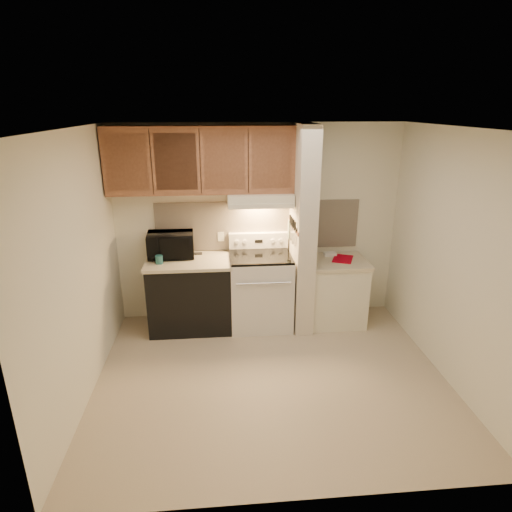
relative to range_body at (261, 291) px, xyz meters
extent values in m
plane|color=#C3B094|center=(0.00, -1.16, -0.46)|extent=(3.60, 3.60, 0.00)
plane|color=white|center=(0.00, -1.16, 2.04)|extent=(3.60, 3.60, 0.00)
cube|color=white|center=(0.00, 0.34, 0.79)|extent=(3.60, 2.50, 0.02)
cube|color=white|center=(-1.80, -1.16, 0.79)|extent=(0.02, 3.00, 2.50)
cube|color=white|center=(1.80, -1.16, 0.79)|extent=(0.02, 3.00, 2.50)
cube|color=beige|center=(0.00, 0.33, 0.78)|extent=(2.60, 0.02, 0.63)
cube|color=silver|center=(0.00, 0.00, 0.00)|extent=(0.76, 0.65, 0.92)
cube|color=black|center=(0.00, -0.32, 0.04)|extent=(0.50, 0.01, 0.30)
cylinder|color=silver|center=(0.00, -0.35, 0.26)|extent=(0.65, 0.02, 0.02)
cube|color=black|center=(0.00, 0.00, 0.48)|extent=(0.74, 0.64, 0.03)
cube|color=silver|center=(0.00, 0.28, 0.59)|extent=(0.76, 0.08, 0.20)
cube|color=black|center=(0.00, 0.24, 0.59)|extent=(0.10, 0.01, 0.04)
cylinder|color=silver|center=(-0.28, 0.24, 0.59)|extent=(0.05, 0.02, 0.05)
cylinder|color=silver|center=(-0.18, 0.24, 0.59)|extent=(0.05, 0.02, 0.05)
cylinder|color=silver|center=(0.18, 0.24, 0.59)|extent=(0.05, 0.02, 0.05)
cylinder|color=silver|center=(0.28, 0.24, 0.59)|extent=(0.05, 0.02, 0.05)
cube|color=black|center=(-0.88, 0.01, -0.03)|extent=(1.00, 0.63, 0.87)
cube|color=beige|center=(-0.88, 0.01, 0.43)|extent=(1.04, 0.67, 0.04)
cube|color=black|center=(-0.83, 0.21, 0.46)|extent=(0.21, 0.08, 0.01)
cylinder|color=#245E5F|center=(-1.22, -0.09, 0.50)|extent=(0.11, 0.11, 0.10)
cube|color=#EDE8CE|center=(-0.48, 0.32, 0.64)|extent=(0.08, 0.01, 0.12)
imported|color=black|center=(-1.10, 0.15, 0.60)|extent=(0.58, 0.41, 0.31)
cube|color=beige|center=(0.51, -0.01, 0.79)|extent=(0.22, 0.70, 2.50)
cube|color=#965B3D|center=(0.39, -0.01, 0.84)|extent=(0.01, 0.70, 0.04)
cube|color=black|center=(0.39, -0.06, 0.86)|extent=(0.02, 0.42, 0.04)
cube|color=silver|center=(0.38, -0.20, 0.76)|extent=(0.01, 0.03, 0.16)
cylinder|color=black|center=(0.38, -0.22, 0.91)|extent=(0.02, 0.02, 0.10)
cube|color=silver|center=(0.38, -0.14, 0.75)|extent=(0.01, 0.04, 0.18)
cylinder|color=black|center=(0.38, -0.12, 0.91)|extent=(0.02, 0.02, 0.10)
cube|color=silver|center=(0.38, -0.07, 0.74)|extent=(0.01, 0.04, 0.20)
cylinder|color=black|center=(0.38, -0.06, 0.91)|extent=(0.02, 0.02, 0.10)
cube|color=silver|center=(0.38, 0.01, 0.76)|extent=(0.01, 0.04, 0.16)
cylinder|color=black|center=(0.38, 0.02, 0.91)|extent=(0.02, 0.02, 0.10)
cube|color=silver|center=(0.38, 0.10, 0.75)|extent=(0.01, 0.04, 0.18)
cylinder|color=black|center=(0.38, 0.11, 0.91)|extent=(0.02, 0.02, 0.10)
cube|color=slate|center=(0.38, 0.17, 0.76)|extent=(0.03, 0.10, 0.23)
cube|color=#EDE8CE|center=(0.97, -0.01, -0.06)|extent=(0.70, 0.60, 0.81)
cube|color=beige|center=(0.97, -0.01, 0.37)|extent=(0.74, 0.64, 0.04)
cube|color=#A50113|center=(1.05, 0.03, 0.40)|extent=(0.34, 0.38, 0.01)
cube|color=white|center=(0.92, 0.17, 0.41)|extent=(0.16, 0.10, 0.04)
cube|color=#EDE8CE|center=(0.00, 0.12, 1.17)|extent=(0.78, 0.44, 0.15)
cube|color=#EDE8CE|center=(0.00, -0.08, 1.12)|extent=(0.78, 0.04, 0.06)
cube|color=#965B3D|center=(-0.69, 0.17, 1.62)|extent=(2.18, 0.33, 0.77)
cube|color=#965B3D|center=(-1.51, 0.01, 1.62)|extent=(0.46, 0.01, 0.63)
cube|color=black|center=(-1.23, 0.01, 1.62)|extent=(0.01, 0.01, 0.73)
cube|color=#965B3D|center=(-0.96, 0.01, 1.62)|extent=(0.46, 0.01, 0.63)
cube|color=black|center=(-0.69, 0.01, 1.62)|extent=(0.01, 0.01, 0.73)
cube|color=#965B3D|center=(-0.42, 0.01, 1.62)|extent=(0.46, 0.01, 0.63)
cube|color=black|center=(-0.14, 0.01, 1.62)|extent=(0.01, 0.01, 0.73)
cube|color=#965B3D|center=(0.13, 0.01, 1.62)|extent=(0.46, 0.01, 0.63)
camera|label=1|loc=(-0.50, -4.93, 2.22)|focal=30.00mm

